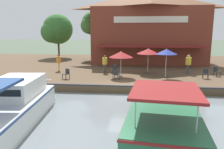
{
  "coord_description": "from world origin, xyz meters",
  "views": [
    {
      "loc": [
        15.26,
        0.54,
        4.51
      ],
      "look_at": [
        -1.0,
        -1.14,
        1.3
      ],
      "focal_mm": 35.0,
      "sensor_mm": 36.0,
      "label": 1
    }
  ],
  "objects_px": {
    "cafe_chair_far_corner_seat": "(216,71)",
    "cafe_chair_back_row_seat": "(206,73)",
    "person_near_entrance": "(105,62)",
    "tree_downstream_bank": "(56,30)",
    "cafe_chair_under_first_umbrella": "(116,74)",
    "cafe_chair_beside_entrance": "(66,73)",
    "patio_umbrella_mid_patio_left": "(148,51)",
    "motorboat_fourth_along": "(14,104)",
    "motorboat_mid_row": "(163,109)",
    "cafe_chair_mid_patio": "(114,69)",
    "patio_umbrella_back_row": "(121,54)",
    "patio_umbrella_mid_patio_right": "(166,52)",
    "person_mid_patio": "(188,62)",
    "waterfront_restaurant": "(148,27)",
    "tree_behind_restaurant": "(92,24)",
    "person_at_quay_edge": "(59,60)"
  },
  "relations": [
    {
      "from": "cafe_chair_far_corner_seat",
      "to": "cafe_chair_back_row_seat",
      "type": "bearing_deg",
      "value": -47.73
    },
    {
      "from": "person_near_entrance",
      "to": "tree_downstream_bank",
      "type": "distance_m",
      "value": 15.41
    },
    {
      "from": "cafe_chair_under_first_umbrella",
      "to": "cafe_chair_beside_entrance",
      "type": "bearing_deg",
      "value": -86.99
    },
    {
      "from": "patio_umbrella_mid_patio_left",
      "to": "cafe_chair_under_first_umbrella",
      "type": "xyz_separation_m",
      "value": [
        3.01,
        -2.8,
        -1.63
      ]
    },
    {
      "from": "motorboat_fourth_along",
      "to": "motorboat_mid_row",
      "type": "bearing_deg",
      "value": 94.63
    },
    {
      "from": "cafe_chair_mid_patio",
      "to": "patio_umbrella_mid_patio_left",
      "type": "bearing_deg",
      "value": 97.6
    },
    {
      "from": "patio_umbrella_back_row",
      "to": "cafe_chair_mid_patio",
      "type": "height_order",
      "value": "patio_umbrella_back_row"
    },
    {
      "from": "motorboat_mid_row",
      "to": "cafe_chair_under_first_umbrella",
      "type": "bearing_deg",
      "value": -156.86
    },
    {
      "from": "patio_umbrella_mid_patio_right",
      "to": "patio_umbrella_mid_patio_left",
      "type": "bearing_deg",
      "value": -143.15
    },
    {
      "from": "person_mid_patio",
      "to": "motorboat_fourth_along",
      "type": "xyz_separation_m",
      "value": [
        10.75,
        -11.12,
        -0.87
      ]
    },
    {
      "from": "waterfront_restaurant",
      "to": "tree_behind_restaurant",
      "type": "relative_size",
      "value": 2.14
    },
    {
      "from": "patio_umbrella_back_row",
      "to": "person_at_quay_edge",
      "type": "distance_m",
      "value": 6.9
    },
    {
      "from": "tree_downstream_bank",
      "to": "person_near_entrance",
      "type": "bearing_deg",
      "value": 36.91
    },
    {
      "from": "cafe_chair_under_first_umbrella",
      "to": "motorboat_fourth_along",
      "type": "relative_size",
      "value": 0.1
    },
    {
      "from": "waterfront_restaurant",
      "to": "motorboat_fourth_along",
      "type": "height_order",
      "value": "waterfront_restaurant"
    },
    {
      "from": "patio_umbrella_mid_patio_right",
      "to": "person_near_entrance",
      "type": "xyz_separation_m",
      "value": [
        -1.78,
        -5.53,
        -1.18
      ]
    },
    {
      "from": "cafe_chair_under_first_umbrella",
      "to": "cafe_chair_back_row_seat",
      "type": "height_order",
      "value": "same"
    },
    {
      "from": "motorboat_fourth_along",
      "to": "person_at_quay_edge",
      "type": "bearing_deg",
      "value": -172.19
    },
    {
      "from": "patio_umbrella_mid_patio_left",
      "to": "cafe_chair_mid_patio",
      "type": "bearing_deg",
      "value": -82.4
    },
    {
      "from": "person_mid_patio",
      "to": "motorboat_fourth_along",
      "type": "distance_m",
      "value": 15.5
    },
    {
      "from": "person_at_quay_edge",
      "to": "tree_behind_restaurant",
      "type": "bearing_deg",
      "value": 171.16
    },
    {
      "from": "person_at_quay_edge",
      "to": "cafe_chair_mid_patio",
      "type": "bearing_deg",
      "value": 81.32
    },
    {
      "from": "waterfront_restaurant",
      "to": "tree_behind_restaurant",
      "type": "distance_m",
      "value": 8.05
    },
    {
      "from": "cafe_chair_beside_entrance",
      "to": "person_at_quay_edge",
      "type": "xyz_separation_m",
      "value": [
        -3.68,
        -1.94,
        0.58
      ]
    },
    {
      "from": "waterfront_restaurant",
      "to": "patio_umbrella_back_row",
      "type": "xyz_separation_m",
      "value": [
        10.2,
        -2.87,
        -2.57
      ]
    },
    {
      "from": "person_mid_patio",
      "to": "cafe_chair_mid_patio",
      "type": "bearing_deg",
      "value": -85.68
    },
    {
      "from": "person_near_entrance",
      "to": "tree_behind_restaurant",
      "type": "xyz_separation_m",
      "value": [
        -10.62,
        -3.22,
        3.89
      ]
    },
    {
      "from": "person_near_entrance",
      "to": "waterfront_restaurant",
      "type": "bearing_deg",
      "value": 151.84
    },
    {
      "from": "tree_behind_restaurant",
      "to": "motorboat_mid_row",
      "type": "bearing_deg",
      "value": 20.16
    },
    {
      "from": "waterfront_restaurant",
      "to": "person_near_entrance",
      "type": "height_order",
      "value": "waterfront_restaurant"
    },
    {
      "from": "patio_umbrella_mid_patio_right",
      "to": "person_mid_patio",
      "type": "xyz_separation_m",
      "value": [
        -1.98,
        2.33,
        -1.09
      ]
    },
    {
      "from": "person_near_entrance",
      "to": "tree_downstream_bank",
      "type": "height_order",
      "value": "tree_downstream_bank"
    },
    {
      "from": "person_near_entrance",
      "to": "patio_umbrella_mid_patio_left",
      "type": "bearing_deg",
      "value": 91.4
    },
    {
      "from": "tree_behind_restaurant",
      "to": "cafe_chair_far_corner_seat",
      "type": "bearing_deg",
      "value": 49.88
    },
    {
      "from": "patio_umbrella_back_row",
      "to": "cafe_chair_mid_patio",
      "type": "xyz_separation_m",
      "value": [
        -1.43,
        -0.7,
        -1.49
      ]
    },
    {
      "from": "cafe_chair_beside_entrance",
      "to": "person_at_quay_edge",
      "type": "bearing_deg",
      "value": -152.15
    },
    {
      "from": "tree_behind_restaurant",
      "to": "cafe_chair_back_row_seat",
      "type": "bearing_deg",
      "value": 44.09
    },
    {
      "from": "patio_umbrella_back_row",
      "to": "motorboat_mid_row",
      "type": "distance_m",
      "value": 8.82
    },
    {
      "from": "motorboat_fourth_along",
      "to": "tree_behind_restaurant",
      "type": "height_order",
      "value": "tree_behind_restaurant"
    },
    {
      "from": "motorboat_mid_row",
      "to": "cafe_chair_far_corner_seat",
      "type": "bearing_deg",
      "value": 147.92
    },
    {
      "from": "waterfront_restaurant",
      "to": "tree_downstream_bank",
      "type": "height_order",
      "value": "waterfront_restaurant"
    },
    {
      "from": "person_mid_patio",
      "to": "waterfront_restaurant",
      "type": "bearing_deg",
      "value": -157.95
    },
    {
      "from": "waterfront_restaurant",
      "to": "cafe_chair_under_first_umbrella",
      "type": "xyz_separation_m",
      "value": [
        11.35,
        -3.2,
        -4.06
      ]
    },
    {
      "from": "patio_umbrella_back_row",
      "to": "person_at_quay_edge",
      "type": "height_order",
      "value": "patio_umbrella_back_row"
    },
    {
      "from": "tree_behind_restaurant",
      "to": "tree_downstream_bank",
      "type": "bearing_deg",
      "value": -103.92
    },
    {
      "from": "tree_downstream_bank",
      "to": "motorboat_fourth_along",
      "type": "bearing_deg",
      "value": 14.38
    },
    {
      "from": "cafe_chair_mid_patio",
      "to": "cafe_chair_far_corner_seat",
      "type": "distance_m",
      "value": 9.2
    },
    {
      "from": "patio_umbrella_mid_patio_left",
      "to": "cafe_chair_mid_patio",
      "type": "distance_m",
      "value": 3.59
    },
    {
      "from": "cafe_chair_mid_patio",
      "to": "person_near_entrance",
      "type": "bearing_deg",
      "value": -108.64
    },
    {
      "from": "patio_umbrella_mid_patio_left",
      "to": "person_near_entrance",
      "type": "height_order",
      "value": "patio_umbrella_mid_patio_left"
    }
  ]
}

